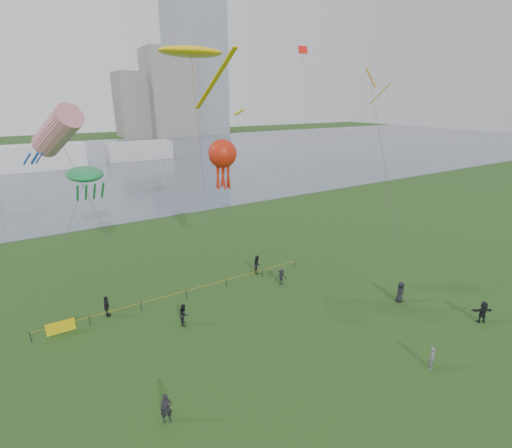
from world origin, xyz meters
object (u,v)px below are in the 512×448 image
kite_octopus (222,154)px  kite_flyer (432,358)px  kite_stingray (191,52)px  fence (114,312)px

kite_octopus → kite_flyer: bearing=-61.4°
kite_flyer → kite_octopus: kite_octopus is taller
kite_octopus → kite_stingray: bearing=108.3°
kite_flyer → kite_stingray: kite_stingray is taller
fence → kite_flyer: bearing=-45.8°
fence → kite_flyer: size_ratio=15.09×
kite_flyer → kite_octopus: 21.17m
fence → kite_octopus: size_ratio=1.75×
kite_flyer → fence: bearing=111.0°
fence → kite_octopus: (9.74, -0.67, 11.99)m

